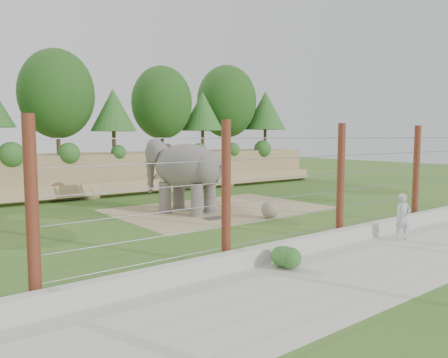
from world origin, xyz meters
TOP-DOWN VIEW (x-y plane):
  - ground at (0.00, 0.00)m, footprint 90.00×90.00m
  - back_embankment at (0.59, 12.68)m, footprint 30.00×5.52m
  - dirt_patch at (0.50, 3.00)m, footprint 10.00×7.00m
  - drain_grate at (-1.16, 1.16)m, footprint 1.00×0.60m
  - elephant at (-1.26, 3.16)m, footprint 3.21×4.53m
  - stone_ball at (0.73, -0.30)m, footprint 0.75×0.75m
  - retaining_wall at (0.00, -5.00)m, footprint 26.00×0.35m
  - walkway at (0.00, -7.00)m, footprint 26.00×4.00m
  - barrier_fence at (0.00, -4.50)m, footprint 20.26×0.26m
  - walkway_shrub at (-3.88, -5.80)m, footprint 0.60×0.60m
  - zookeeper at (1.53, -5.96)m, footprint 0.69×0.58m

SIDE VIEW (x-z plane):
  - ground at x=0.00m, z-range 0.00..0.00m
  - walkway at x=0.00m, z-range 0.00..0.01m
  - dirt_patch at x=0.50m, z-range 0.00..0.02m
  - drain_grate at x=-1.16m, z-range 0.02..0.05m
  - retaining_wall at x=0.00m, z-range 0.00..0.50m
  - walkway_shrub at x=-3.88m, z-range 0.01..0.61m
  - stone_ball at x=0.73m, z-range 0.02..0.77m
  - zookeeper at x=1.53m, z-range 0.01..1.62m
  - elephant at x=-1.26m, z-range 0.00..3.37m
  - barrier_fence at x=0.00m, z-range 0.00..4.00m
  - back_embankment at x=0.59m, z-range -0.42..8.35m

